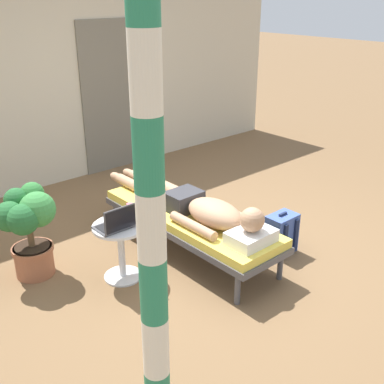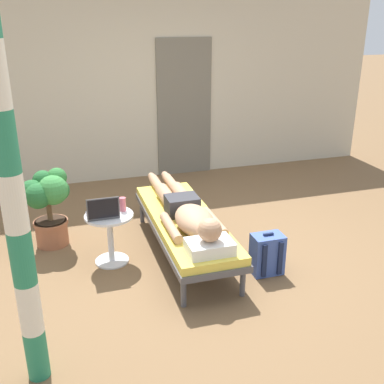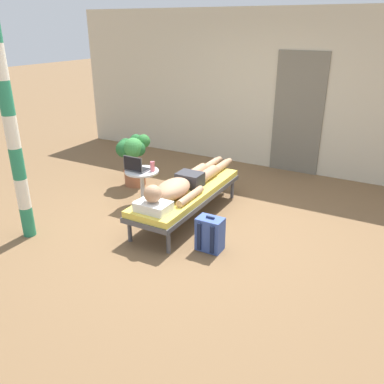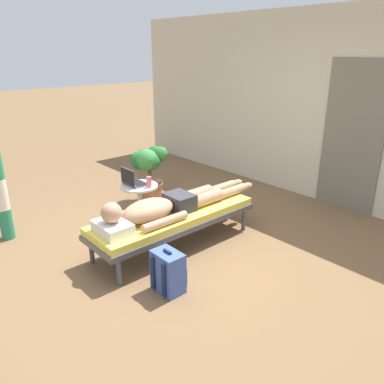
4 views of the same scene
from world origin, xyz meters
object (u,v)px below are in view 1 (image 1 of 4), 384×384
person_reclining (197,207)px  backpack (281,234)px  lounge_chair (190,220)px  side_table (121,242)px  laptop (117,223)px  drink_glass (130,211)px  porch_post (151,226)px  potted_plant (29,224)px

person_reclining → backpack: size_ratio=5.12×
lounge_chair → side_table: size_ratio=3.82×
laptop → backpack: 1.63m
backpack → drink_glass: bearing=150.9°
lounge_chair → backpack: (0.65, -0.60, -0.15)m
laptop → porch_post: bearing=-115.0°
person_reclining → potted_plant: bearing=151.9°
backpack → potted_plant: size_ratio=0.51×
side_table → potted_plant: potted_plant is taller
lounge_chair → person_reclining: bearing=-90.0°
drink_glass → potted_plant: bearing=145.1°
potted_plant → backpack: bearing=-31.3°
person_reclining → side_table: bearing=168.6°
lounge_chair → laptop: laptop is taller
laptop → backpack: laptop is taller
side_table → drink_glass: size_ratio=3.76×
laptop → backpack: bearing=-22.1°
laptop → backpack: size_ratio=0.73×
person_reclining → side_table: person_reclining is taller
laptop → potted_plant: size_ratio=0.37×
side_table → backpack: size_ratio=1.23×
lounge_chair → drink_glass: (-0.61, 0.11, 0.25)m
side_table → porch_post: bearing=-116.2°
drink_glass → backpack: 1.50m
potted_plant → porch_post: 2.15m
person_reclining → drink_glass: (-0.61, 0.21, 0.08)m
person_reclining → potted_plant: (-1.33, 0.71, -0.00)m
backpack → laptop: bearing=157.9°
porch_post → person_reclining: bearing=41.2°
backpack → porch_post: porch_post is taller
backpack → side_table: bearing=155.3°
lounge_chair → person_reclining: person_reclining is taller
potted_plant → side_table: bearing=-44.3°
lounge_chair → porch_post: size_ratio=0.76×
backpack → potted_plant: potted_plant is taller
person_reclining → lounge_chair: bearing=90.0°
laptop → drink_glass: laptop is taller
lounge_chair → side_table: side_table is taller
lounge_chair → side_table: 0.76m
laptop → porch_post: porch_post is taller
side_table → porch_post: (-0.71, -1.43, 0.96)m
lounge_chair → drink_glass: size_ratio=14.37×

